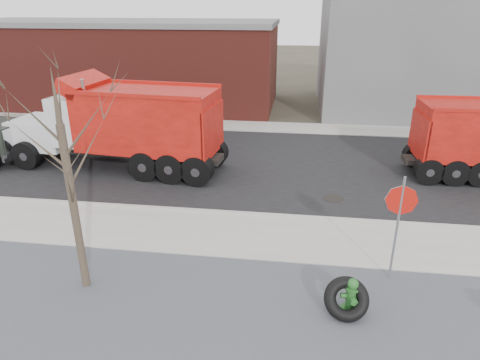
# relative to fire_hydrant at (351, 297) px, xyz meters

# --- Properties ---
(ground) EXTENTS (120.00, 120.00, 0.00)m
(ground) POSITION_rel_fire_hydrant_xyz_m (-2.99, 2.70, -0.40)
(ground) COLOR #383328
(ground) RESTS_ON ground
(gravel_verge) EXTENTS (60.00, 5.00, 0.03)m
(gravel_verge) POSITION_rel_fire_hydrant_xyz_m (-2.99, -0.80, -0.38)
(gravel_verge) COLOR slate
(gravel_verge) RESTS_ON ground
(sidewalk) EXTENTS (60.00, 2.50, 0.06)m
(sidewalk) POSITION_rel_fire_hydrant_xyz_m (-2.99, 2.95, -0.37)
(sidewalk) COLOR #9E9B93
(sidewalk) RESTS_ON ground
(curb) EXTENTS (60.00, 0.15, 0.11)m
(curb) POSITION_rel_fire_hydrant_xyz_m (-2.99, 4.25, -0.34)
(curb) COLOR #9E9B93
(curb) RESTS_ON ground
(road) EXTENTS (60.00, 9.40, 0.02)m
(road) POSITION_rel_fire_hydrant_xyz_m (-2.99, 9.00, -0.39)
(road) COLOR black
(road) RESTS_ON ground
(far_sidewalk) EXTENTS (60.00, 2.00, 0.06)m
(far_sidewalk) POSITION_rel_fire_hydrant_xyz_m (-2.99, 14.70, -0.37)
(far_sidewalk) COLOR #9E9B93
(far_sidewalk) RESTS_ON ground
(building_grey) EXTENTS (12.00, 10.00, 8.00)m
(building_grey) POSITION_rel_fire_hydrant_xyz_m (6.01, 20.70, 3.60)
(building_grey) COLOR slate
(building_grey) RESTS_ON ground
(building_brick) EXTENTS (20.20, 8.20, 5.30)m
(building_brick) POSITION_rel_fire_hydrant_xyz_m (-12.99, 19.70, 2.26)
(building_brick) COLOR maroon
(building_brick) RESTS_ON ground
(bare_tree) EXTENTS (3.20, 3.20, 5.20)m
(bare_tree) POSITION_rel_fire_hydrant_xyz_m (-6.19, 0.10, 2.90)
(bare_tree) COLOR #382D23
(bare_tree) RESTS_ON ground
(fire_hydrant) EXTENTS (0.49, 0.48, 0.86)m
(fire_hydrant) POSITION_rel_fire_hydrant_xyz_m (0.00, 0.00, 0.00)
(fire_hydrant) COLOR #32752C
(fire_hydrant) RESTS_ON ground
(truck_tire) EXTENTS (0.98, 0.83, 0.92)m
(truck_tire) POSITION_rel_fire_hydrant_xyz_m (-0.12, -0.13, 0.03)
(truck_tire) COLOR black
(truck_tire) RESTS_ON ground
(stop_sign) EXTENTS (0.74, 0.06, 2.71)m
(stop_sign) POSITION_rel_fire_hydrant_xyz_m (1.09, 1.41, 1.45)
(stop_sign) COLOR gray
(stop_sign) RESTS_ON ground
(dump_truck_red_b) EXTENTS (8.91, 3.37, 3.71)m
(dump_truck_red_b) POSITION_rel_fire_hydrant_xyz_m (-8.23, 7.83, 1.49)
(dump_truck_red_b) COLOR black
(dump_truck_red_b) RESTS_ON ground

